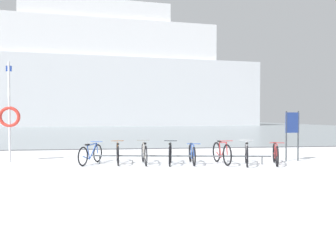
# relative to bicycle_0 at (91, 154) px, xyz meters

# --- Properties ---
(ground) EXTENTS (80.00, 132.00, 0.08)m
(ground) POSITION_rel_bicycle_0_xyz_m (2.49, 49.21, -0.38)
(ground) COLOR white
(bike_rack) EXTENTS (6.17, 1.06, 0.31)m
(bike_rack) POSITION_rel_bicycle_0_xyz_m (3.08, -0.43, -0.07)
(bike_rack) COLOR #4C5156
(bike_rack) RESTS_ON ground
(bicycle_0) EXTENTS (0.73, 1.58, 0.76)m
(bicycle_0) POSITION_rel_bicycle_0_xyz_m (0.00, 0.00, 0.00)
(bicycle_0) COLOR black
(bicycle_0) RESTS_ON ground
(bicycle_1) EXTENTS (0.46, 1.73, 0.78)m
(bicycle_1) POSITION_rel_bicycle_0_xyz_m (0.93, -0.02, 0.01)
(bicycle_1) COLOR black
(bicycle_1) RESTS_ON ground
(bicycle_2) EXTENTS (0.46, 1.72, 0.81)m
(bicycle_2) POSITION_rel_bicycle_0_xyz_m (1.84, -0.26, 0.02)
(bicycle_2) COLOR black
(bicycle_2) RESTS_ON ground
(bicycle_3) EXTENTS (0.47, 1.65, 0.79)m
(bicycle_3) POSITION_rel_bicycle_0_xyz_m (2.73, -0.43, 0.01)
(bicycle_3) COLOR black
(bicycle_3) RESTS_ON ground
(bicycle_4) EXTENTS (0.46, 1.70, 0.75)m
(bicycle_4) POSITION_rel_bicycle_0_xyz_m (3.49, -0.43, -0.01)
(bicycle_4) COLOR black
(bicycle_4) RESTS_ON ground
(bicycle_5) EXTENTS (0.46, 1.72, 0.84)m
(bicycle_5) POSITION_rel_bicycle_0_xyz_m (4.52, -0.55, 0.04)
(bicycle_5) COLOR black
(bicycle_5) RESTS_ON ground
(bicycle_6) EXTENTS (0.67, 1.68, 0.83)m
(bicycle_6) POSITION_rel_bicycle_0_xyz_m (5.28, -0.93, 0.03)
(bicycle_6) COLOR black
(bicycle_6) RESTS_ON ground
(bicycle_7) EXTENTS (0.68, 1.61, 0.79)m
(bicycle_7) POSITION_rel_bicycle_0_xyz_m (6.30, -0.96, 0.01)
(bicycle_7) COLOR black
(bicycle_7) RESTS_ON ground
(info_sign) EXTENTS (0.55, 0.10, 1.85)m
(info_sign) POSITION_rel_bicycle_0_xyz_m (7.30, -0.20, 0.90)
(info_sign) COLOR #33383D
(info_sign) RESTS_ON ground
(rescue_post) EXTENTS (0.76, 0.12, 3.63)m
(rescue_post) POSITION_rel_bicycle_0_xyz_m (-2.98, 0.96, 1.38)
(rescue_post) COLOR silver
(rescue_post) RESTS_ON ground
(ferry_ship) EXTENTS (58.75, 14.47, 27.86)m
(ferry_ship) POSITION_rel_bicycle_0_xyz_m (-2.81, 50.60, 8.99)
(ferry_ship) COLOR silver
(ferry_ship) RESTS_ON ground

